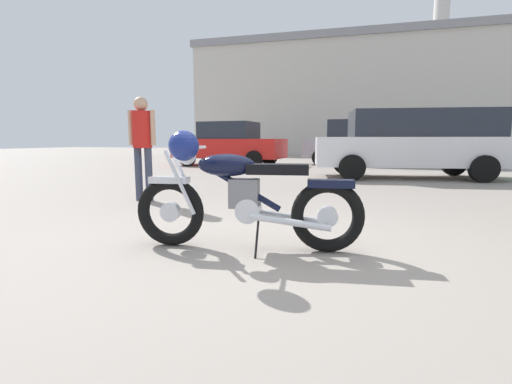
# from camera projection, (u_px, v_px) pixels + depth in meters

# --- Properties ---
(ground_plane) EXTENTS (80.00, 80.00, 0.00)m
(ground_plane) POSITION_uv_depth(u_px,v_px,m) (268.00, 249.00, 3.32)
(ground_plane) COLOR gray
(vintage_motorcycle) EXTENTS (2.07, 0.74, 1.07)m
(vintage_motorcycle) POSITION_uv_depth(u_px,v_px,m) (240.00, 196.00, 3.26)
(vintage_motorcycle) COLOR black
(vintage_motorcycle) RESTS_ON ground_plane
(bystander) EXTENTS (0.46, 0.30, 1.66)m
(bystander) POSITION_uv_depth(u_px,v_px,m) (142.00, 138.00, 5.83)
(bystander) COLOR #383D51
(bystander) RESTS_ON ground_plane
(red_hatchback_near) EXTENTS (4.28, 2.09, 1.67)m
(red_hatchback_near) POSITION_uv_depth(u_px,v_px,m) (229.00, 144.00, 14.07)
(red_hatchback_near) COLOR black
(red_hatchback_near) RESTS_ON ground_plane
(blue_hatchback_right) EXTENTS (4.08, 2.20, 1.78)m
(blue_hatchback_right) POSITION_uv_depth(u_px,v_px,m) (357.00, 142.00, 14.49)
(blue_hatchback_right) COLOR black
(blue_hatchback_right) RESTS_ON ground_plane
(white_estate_far) EXTENTS (4.93, 2.56, 1.74)m
(white_estate_far) POSITION_uv_depth(u_px,v_px,m) (412.00, 142.00, 9.46)
(white_estate_far) COLOR black
(white_estate_far) RESTS_ON ground_plane
(dark_sedan_left) EXTENTS (4.06, 2.16, 1.78)m
(dark_sedan_left) POSITION_uv_depth(u_px,v_px,m) (447.00, 142.00, 13.61)
(dark_sedan_left) COLOR black
(dark_sedan_left) RESTS_ON ground_plane
(industrial_building) EXTENTS (23.86, 12.42, 17.13)m
(industrial_building) POSITION_uv_depth(u_px,v_px,m) (357.00, 101.00, 29.30)
(industrial_building) COLOR beige
(industrial_building) RESTS_ON ground_plane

